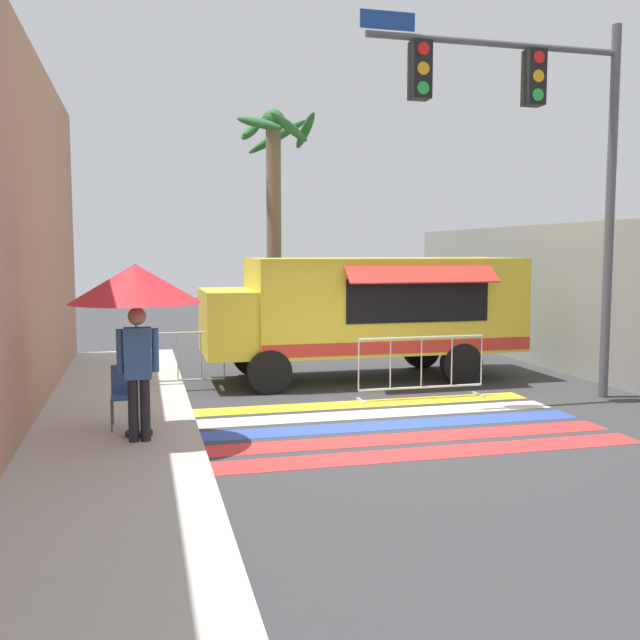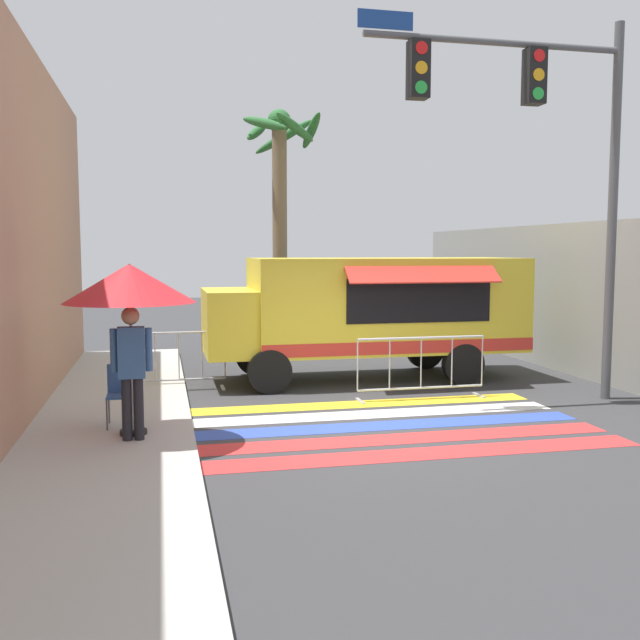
{
  "view_description": "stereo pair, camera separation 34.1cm",
  "coord_description": "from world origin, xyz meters",
  "px_view_note": "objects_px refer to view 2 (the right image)",
  "views": [
    {
      "loc": [
        -3.39,
        -10.08,
        2.6
      ],
      "look_at": [
        -0.25,
        2.37,
        1.35
      ],
      "focal_mm": 40.0,
      "sensor_mm": 36.0,
      "label": 1
    },
    {
      "loc": [
        -3.06,
        -10.16,
        2.6
      ],
      "look_at": [
        -0.25,
        2.37,
        1.35
      ],
      "focal_mm": 40.0,
      "sensor_mm": 36.0,
      "label": 2
    }
  ],
  "objects_px": {
    "folding_chair": "(123,389)",
    "barricade_front": "(421,368)",
    "palm_tree": "(281,191)",
    "traffic_signal_pole": "(538,130)",
    "vendor_person": "(132,364)",
    "patio_umbrella": "(130,284)",
    "food_truck": "(362,308)",
    "barricade_side": "(179,362)"
  },
  "relations": [
    {
      "from": "folding_chair",
      "to": "palm_tree",
      "type": "relative_size",
      "value": 0.14
    },
    {
      "from": "folding_chair",
      "to": "barricade_front",
      "type": "bearing_deg",
      "value": -6.35
    },
    {
      "from": "patio_umbrella",
      "to": "barricade_side",
      "type": "height_order",
      "value": "patio_umbrella"
    },
    {
      "from": "patio_umbrella",
      "to": "barricade_side",
      "type": "relative_size",
      "value": 1.32
    },
    {
      "from": "food_truck",
      "to": "traffic_signal_pole",
      "type": "relative_size",
      "value": 0.98
    },
    {
      "from": "food_truck",
      "to": "palm_tree",
      "type": "height_order",
      "value": "palm_tree"
    },
    {
      "from": "patio_umbrella",
      "to": "folding_chair",
      "type": "bearing_deg",
      "value": 104.16
    },
    {
      "from": "barricade_front",
      "to": "folding_chair",
      "type": "bearing_deg",
      "value": -164.97
    },
    {
      "from": "traffic_signal_pole",
      "to": "patio_umbrella",
      "type": "height_order",
      "value": "traffic_signal_pole"
    },
    {
      "from": "patio_umbrella",
      "to": "vendor_person",
      "type": "height_order",
      "value": "patio_umbrella"
    },
    {
      "from": "vendor_person",
      "to": "palm_tree",
      "type": "bearing_deg",
      "value": 72.28
    },
    {
      "from": "folding_chair",
      "to": "vendor_person",
      "type": "bearing_deg",
      "value": -101.25
    },
    {
      "from": "patio_umbrella",
      "to": "barricade_front",
      "type": "distance_m",
      "value": 5.44
    },
    {
      "from": "food_truck",
      "to": "vendor_person",
      "type": "relative_size",
      "value": 3.62
    },
    {
      "from": "barricade_side",
      "to": "barricade_front",
      "type": "bearing_deg",
      "value": -22.88
    },
    {
      "from": "food_truck",
      "to": "folding_chair",
      "type": "height_order",
      "value": "food_truck"
    },
    {
      "from": "palm_tree",
      "to": "vendor_person",
      "type": "bearing_deg",
      "value": -111.32
    },
    {
      "from": "food_truck",
      "to": "palm_tree",
      "type": "bearing_deg",
      "value": 100.87
    },
    {
      "from": "patio_umbrella",
      "to": "vendor_person",
      "type": "relative_size",
      "value": 1.31
    },
    {
      "from": "vendor_person",
      "to": "palm_tree",
      "type": "height_order",
      "value": "palm_tree"
    },
    {
      "from": "palm_tree",
      "to": "traffic_signal_pole",
      "type": "bearing_deg",
      "value": -67.16
    },
    {
      "from": "folding_chair",
      "to": "food_truck",
      "type": "bearing_deg",
      "value": 15.9
    },
    {
      "from": "patio_umbrella",
      "to": "palm_tree",
      "type": "xyz_separation_m",
      "value": [
        3.47,
        8.57,
        1.96
      ]
    },
    {
      "from": "traffic_signal_pole",
      "to": "vendor_person",
      "type": "height_order",
      "value": "traffic_signal_pole"
    },
    {
      "from": "traffic_signal_pole",
      "to": "vendor_person",
      "type": "distance_m",
      "value": 7.56
    },
    {
      "from": "folding_chair",
      "to": "barricade_front",
      "type": "distance_m",
      "value": 5.16
    },
    {
      "from": "food_truck",
      "to": "folding_chair",
      "type": "relative_size",
      "value": 7.4
    },
    {
      "from": "patio_umbrella",
      "to": "folding_chair",
      "type": "relative_size",
      "value": 2.68
    },
    {
      "from": "traffic_signal_pole",
      "to": "barricade_side",
      "type": "bearing_deg",
      "value": 157.47
    },
    {
      "from": "traffic_signal_pole",
      "to": "barricade_side",
      "type": "xyz_separation_m",
      "value": [
        -5.86,
        2.43,
        -4.05
      ]
    },
    {
      "from": "vendor_person",
      "to": "barricade_side",
      "type": "xyz_separation_m",
      "value": [
        0.69,
        3.97,
        -0.6
      ]
    },
    {
      "from": "food_truck",
      "to": "barricade_front",
      "type": "relative_size",
      "value": 2.71
    },
    {
      "from": "palm_tree",
      "to": "barricade_front",
      "type": "bearing_deg",
      "value": -78.46
    },
    {
      "from": "folding_chair",
      "to": "barricade_side",
      "type": "distance_m",
      "value": 3.2
    },
    {
      "from": "food_truck",
      "to": "barricade_front",
      "type": "bearing_deg",
      "value": -77.0
    },
    {
      "from": "barricade_front",
      "to": "palm_tree",
      "type": "xyz_separation_m",
      "value": [
        -1.36,
        6.64,
        3.57
      ]
    },
    {
      "from": "barricade_front",
      "to": "palm_tree",
      "type": "bearing_deg",
      "value": 101.54
    },
    {
      "from": "traffic_signal_pole",
      "to": "patio_umbrella",
      "type": "relative_size",
      "value": 2.8
    },
    {
      "from": "patio_umbrella",
      "to": "palm_tree",
      "type": "height_order",
      "value": "palm_tree"
    },
    {
      "from": "folding_chair",
      "to": "palm_tree",
      "type": "distance_m",
      "value": 9.43
    },
    {
      "from": "barricade_front",
      "to": "barricade_side",
      "type": "bearing_deg",
      "value": 157.12
    },
    {
      "from": "barricade_front",
      "to": "palm_tree",
      "type": "distance_m",
      "value": 7.66
    }
  ]
}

